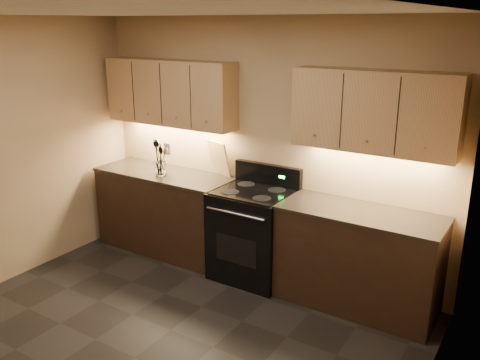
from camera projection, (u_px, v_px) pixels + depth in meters
name	position (u px, v px, depth m)	size (l,w,h in m)	color
floor	(135.00, 358.00, 4.01)	(4.00, 4.00, 0.00)	black
ceiling	(109.00, 11.00, 3.23)	(4.00, 4.00, 0.00)	silver
wall_back	(264.00, 147.00, 5.23)	(4.00, 0.04, 2.60)	tan
wall_right	(407.00, 274.00, 2.59)	(0.04, 4.00, 2.60)	tan
counter_left	(166.00, 211.00, 5.80)	(1.62, 0.62, 0.93)	black
counter_right	(358.00, 259.00, 4.63)	(1.46, 0.62, 0.93)	black
stove	(254.00, 233.00, 5.18)	(0.76, 0.68, 1.14)	black
upper_cab_left	(170.00, 93.00, 5.53)	(1.60, 0.30, 0.70)	tan
upper_cab_right	(375.00, 111.00, 4.35)	(1.44, 0.30, 0.70)	tan
outlet_plate	(167.00, 148.00, 5.95)	(0.09, 0.01, 0.12)	#B2B5BA
utensil_crock	(161.00, 169.00, 5.54)	(0.16, 0.16, 0.15)	white
cutting_board	(219.00, 158.00, 5.51)	(0.31, 0.02, 0.39)	tan
wooden_spoon	(158.00, 161.00, 5.51)	(0.06, 0.06, 0.30)	tan
black_spoon	(160.00, 159.00, 5.51)	(0.06, 0.06, 0.32)	black
black_turner	(159.00, 158.00, 5.47)	(0.08, 0.08, 0.37)	black
steel_spatula	(163.00, 159.00, 5.48)	(0.08, 0.08, 0.35)	silver
steel_skimmer	(162.00, 158.00, 5.46)	(0.09, 0.09, 0.37)	silver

